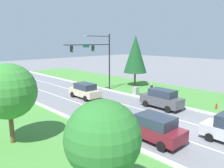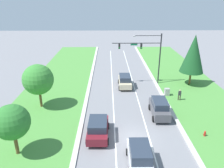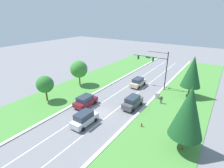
{
  "view_description": "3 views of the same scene",
  "coord_description": "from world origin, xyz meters",
  "views": [
    {
      "loc": [
        -16.57,
        -8.51,
        7.37
      ],
      "look_at": [
        0.14,
        8.95,
        2.66
      ],
      "focal_mm": 35.0,
      "sensor_mm": 36.0,
      "label": 1
    },
    {
      "loc": [
        -2.47,
        -19.09,
        13.78
      ],
      "look_at": [
        -1.95,
        9.77,
        2.28
      ],
      "focal_mm": 35.0,
      "sensor_mm": 36.0,
      "label": 2
    },
    {
      "loc": [
        16.17,
        -20.34,
        15.66
      ],
      "look_at": [
        -2.04,
        6.87,
        2.52
      ],
      "focal_mm": 28.0,
      "sensor_mm": 36.0,
      "label": 3
    }
  ],
  "objects": [
    {
      "name": "oak_far_left_tree",
      "position": [
        -11.06,
        -2.2,
        3.46
      ],
      "size": [
        3.22,
        3.22,
        5.09
      ],
      "color": "brown",
      "rests_on": "ground_plane"
    },
    {
      "name": "lane_stripe_inner_left",
      "position": [
        -1.8,
        0.0,
        0.0
      ],
      "size": [
        0.14,
        81.0,
        0.01
      ],
      "color": "white",
      "rests_on": "ground_plane"
    },
    {
      "name": "ground_plane",
      "position": [
        0.0,
        0.0,
        0.0
      ],
      "size": [
        160.0,
        160.0,
        0.0
      ],
      "primitive_type": "plane",
      "color": "slate"
    },
    {
      "name": "traffic_signal_mast",
      "position": [
        3.82,
        15.65,
        5.62
      ],
      "size": [
        7.96,
        0.41,
        8.47
      ],
      "color": "black",
      "rests_on": "ground_plane"
    },
    {
      "name": "fire_hydrant",
      "position": [
        7.71,
        0.21,
        0.34
      ],
      "size": [
        0.34,
        0.2,
        0.7
      ],
      "color": "red",
      "rests_on": "ground_plane"
    },
    {
      "name": "utility_cabinet",
      "position": [
        6.29,
        10.57,
        0.59
      ],
      "size": [
        0.7,
        0.6,
        1.18
      ],
      "color": "#9E9E99",
      "rests_on": "ground_plane"
    },
    {
      "name": "graphite_suv",
      "position": [
        3.82,
        4.73,
        1.1
      ],
      "size": [
        2.18,
        4.82,
        2.15
      ],
      "rotation": [
        0.0,
        0.0,
        -0.03
      ],
      "color": "#4C4C51",
      "rests_on": "ground_plane"
    },
    {
      "name": "conifer_far_right_tree",
      "position": [
        11.22,
        14.95,
        5.35
      ],
      "size": [
        3.82,
        3.82,
        8.41
      ],
      "color": "brown",
      "rests_on": "ground_plane"
    },
    {
      "name": "oak_near_left_tree",
      "position": [
        -11.51,
        7.33,
        3.93
      ],
      "size": [
        3.97,
        3.97,
        5.93
      ],
      "color": "brown",
      "rests_on": "ground_plane"
    },
    {
      "name": "curb_strip_right",
      "position": [
        5.65,
        0.0,
        0.07
      ],
      "size": [
        0.5,
        90.0,
        0.15
      ],
      "color": "beige",
      "rests_on": "ground_plane"
    },
    {
      "name": "curb_strip_left",
      "position": [
        -5.65,
        0.0,
        0.07
      ],
      "size": [
        0.5,
        90.0,
        0.15
      ],
      "color": "beige",
      "rests_on": "ground_plane"
    },
    {
      "name": "burgundy_suv",
      "position": [
        -3.59,
        0.46,
        1.02
      ],
      "size": [
        2.37,
        4.64,
        1.97
      ],
      "rotation": [
        0.0,
        0.0,
        -0.02
      ],
      "color": "maroon",
      "rests_on": "ground_plane"
    },
    {
      "name": "champagne_suv",
      "position": [
        0.24,
        14.26,
        1.03
      ],
      "size": [
        2.16,
        4.7,
        2.0
      ],
      "rotation": [
        0.0,
        0.0,
        -0.01
      ],
      "color": "beige",
      "rests_on": "ground_plane"
    },
    {
      "name": "lane_stripe_inner_right",
      "position": [
        1.8,
        0.0,
        0.0
      ],
      "size": [
        0.14,
        81.0,
        0.01
      ],
      "color": "white",
      "rests_on": "ground_plane"
    },
    {
      "name": "pedestrian",
      "position": [
        7.65,
        8.93,
        0.94
      ],
      "size": [
        0.4,
        0.25,
        1.69
      ],
      "rotation": [
        0.0,
        0.0,
        3.06
      ],
      "color": "#42382D",
      "rests_on": "ground_plane"
    }
  ]
}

